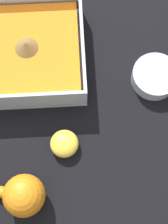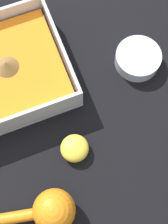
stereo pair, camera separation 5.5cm
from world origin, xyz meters
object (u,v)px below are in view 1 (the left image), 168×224
object	(u,v)px
square_dish	(28,52)
spice_bowl	(155,77)
lemon_half	(64,144)
lemon_squeezer	(19,195)

from	to	relation	value
square_dish	spice_bowl	xyz separation A→B (m)	(0.25, -0.06, -0.01)
square_dish	lemon_half	distance (m)	0.20
spice_bowl	lemon_half	size ratio (longest dim) A/B	1.74
lemon_squeezer	lemon_half	world-z (taller)	lemon_squeezer
lemon_squeezer	square_dish	bearing A→B (deg)	99.48
spice_bowl	lemon_squeezer	distance (m)	0.34
square_dish	lemon_half	size ratio (longest dim) A/B	4.26
spice_bowl	lemon_squeezer	xyz separation A→B (m)	(-0.26, -0.21, 0.02)
square_dish	lemon_squeezer	world-z (taller)	lemon_squeezer
square_dish	lemon_half	bearing A→B (deg)	-70.83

